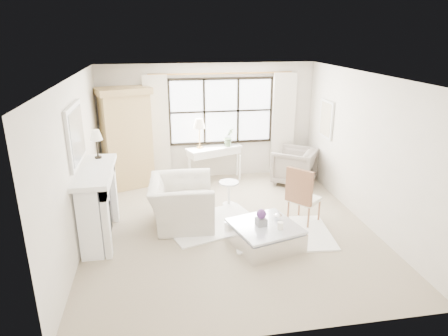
{
  "coord_description": "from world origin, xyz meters",
  "views": [
    {
      "loc": [
        -1.19,
        -6.4,
        3.4
      ],
      "look_at": [
        -0.06,
        0.2,
        1.08
      ],
      "focal_mm": 32.0,
      "sensor_mm": 36.0,
      "label": 1
    }
  ],
  "objects": [
    {
      "name": "planter_flowers",
      "position": [
        0.39,
        -0.73,
        0.58
      ],
      "size": [
        0.16,
        0.16,
        0.16
      ],
      "primitive_type": "sphere",
      "color": "#512967",
      "rests_on": "planter_box"
    },
    {
      "name": "art_canvas",
      "position": [
        2.45,
        1.7,
        1.55
      ],
      "size": [
        0.01,
        0.52,
        0.72
      ],
      "primitive_type": "cube",
      "color": "#BDB293",
      "rests_on": "wall_right"
    },
    {
      "name": "mantel_lamp",
      "position": [
        -2.25,
        0.59,
        1.65
      ],
      "size": [
        0.22,
        0.22,
        0.51
      ],
      "color": "black",
      "rests_on": "fireplace"
    },
    {
      "name": "wall_front",
      "position": [
        0.0,
        -2.75,
        1.35
      ],
      "size": [
        5.0,
        0.0,
        5.0
      ],
      "primitive_type": "plane",
      "rotation": [
        -1.57,
        0.0,
        0.0
      ],
      "color": "beige",
      "rests_on": "ground"
    },
    {
      "name": "console_table",
      "position": [
        0.09,
        2.51,
        0.4
      ],
      "size": [
        1.38,
        0.87,
        0.8
      ],
      "rotation": [
        0.0,
        0.0,
        0.35
      ],
      "color": "white",
      "rests_on": "floor"
    },
    {
      "name": "curtain_rod",
      "position": [
        0.3,
        2.67,
        2.47
      ],
      "size": [
        3.3,
        0.04,
        0.04
      ],
      "primitive_type": "cylinder",
      "rotation": [
        0.0,
        1.57,
        0.0
      ],
      "color": "#B6813F",
      "rests_on": "wall_back"
    },
    {
      "name": "side_table",
      "position": [
        0.17,
        0.97,
        0.33
      ],
      "size": [
        0.4,
        0.4,
        0.51
      ],
      "color": "white",
      "rests_on": "floor"
    },
    {
      "name": "mirror_glass",
      "position": [
        -2.44,
        0.0,
        1.84
      ],
      "size": [
        0.02,
        1.0,
        0.8
      ],
      "primitive_type": "cube",
      "color": "silver",
      "rests_on": "wall_left"
    },
    {
      "name": "curtain_left",
      "position": [
        -1.2,
        2.65,
        1.24
      ],
      "size": [
        0.55,
        0.1,
        2.47
      ],
      "primitive_type": "cube",
      "color": "silver",
      "rests_on": "ground"
    },
    {
      "name": "window_pane",
      "position": [
        0.3,
        2.73,
        1.6
      ],
      "size": [
        2.4,
        0.02,
        1.5
      ],
      "primitive_type": "cube",
      "color": "white",
      "rests_on": "wall_back"
    },
    {
      "name": "art_frame",
      "position": [
        2.47,
        1.7,
        1.55
      ],
      "size": [
        0.04,
        0.62,
        0.82
      ],
      "primitive_type": "cube",
      "color": "silver",
      "rests_on": "wall_right"
    },
    {
      "name": "rug_left",
      "position": [
        -0.28,
        0.17,
        0.01
      ],
      "size": [
        1.96,
        1.64,
        0.03
      ],
      "primitive_type": "cube",
      "rotation": [
        0.0,
        0.0,
        0.31
      ],
      "color": "white",
      "rests_on": "floor"
    },
    {
      "name": "club_armchair",
      "position": [
        -0.83,
        0.32,
        0.42
      ],
      "size": [
        1.21,
        1.37,
        0.84
      ],
      "primitive_type": "imported",
      "rotation": [
        0.0,
        0.0,
        1.5
      ],
      "color": "beige",
      "rests_on": "floor"
    },
    {
      "name": "coffee_table",
      "position": [
        0.46,
        -0.73,
        0.18
      ],
      "size": [
        1.23,
        1.23,
        0.38
      ],
      "rotation": [
        0.0,
        0.0,
        0.28
      ],
      "color": "white",
      "rests_on": "floor"
    },
    {
      "name": "ceiling",
      "position": [
        0.0,
        0.0,
        2.7
      ],
      "size": [
        5.5,
        5.5,
        0.0
      ],
      "primitive_type": "plane",
      "rotation": [
        3.14,
        0.0,
        0.0
      ],
      "color": "white",
      "rests_on": "ground"
    },
    {
      "name": "console_lamp",
      "position": [
        -0.25,
        2.51,
        1.36
      ],
      "size": [
        0.28,
        0.28,
        0.69
      ],
      "color": "#BC8B41",
      "rests_on": "console_table"
    },
    {
      "name": "wall_back",
      "position": [
        0.0,
        2.75,
        1.35
      ],
      "size": [
        5.0,
        0.0,
        5.0
      ],
      "primitive_type": "plane",
      "rotation": [
        1.57,
        0.0,
        0.0
      ],
      "color": "beige",
      "rests_on": "ground"
    },
    {
      "name": "floor",
      "position": [
        0.0,
        0.0,
        0.0
      ],
      "size": [
        5.5,
        5.5,
        0.0
      ],
      "primitive_type": "plane",
      "color": "tan",
      "rests_on": "ground"
    },
    {
      "name": "pillar_candle",
      "position": [
        0.66,
        -0.91,
        0.44
      ],
      "size": [
        0.1,
        0.1,
        0.12
      ],
      "primitive_type": "cylinder",
      "color": "white",
      "rests_on": "coffee_table"
    },
    {
      "name": "mirror_frame",
      "position": [
        -2.47,
        0.0,
        1.84
      ],
      "size": [
        0.05,
        1.15,
        0.95
      ],
      "primitive_type": "cube",
      "color": "silver",
      "rests_on": "wall_left"
    },
    {
      "name": "wingback_chair",
      "position": [
        1.89,
        1.96,
        0.41
      ],
      "size": [
        1.25,
        1.24,
        0.82
      ],
      "primitive_type": "imported",
      "rotation": [
        0.0,
        0.0,
        -2.2
      ],
      "color": "gray",
      "rests_on": "floor"
    },
    {
      "name": "orchid_plant",
      "position": [
        0.45,
        2.53,
        1.02
      ],
      "size": [
        0.29,
        0.25,
        0.44
      ],
      "primitive_type": "imported",
      "rotation": [
        0.0,
        0.0,
        0.27
      ],
      "color": "#556F4A",
      "rests_on": "console_table"
    },
    {
      "name": "armoire",
      "position": [
        -1.88,
        2.43,
        1.14
      ],
      "size": [
        1.29,
        1.04,
        2.24
      ],
      "rotation": [
        0.0,
        0.0,
        0.35
      ],
      "color": "tan",
      "rests_on": "floor"
    },
    {
      "name": "window_frame",
      "position": [
        0.3,
        2.72,
        1.6
      ],
      "size": [
        2.5,
        0.04,
        1.5
      ],
      "primitive_type": null,
      "color": "black",
      "rests_on": "wall_back"
    },
    {
      "name": "curtain_right",
      "position": [
        1.8,
        2.65,
        1.24
      ],
      "size": [
        0.55,
        0.1,
        2.47
      ],
      "primitive_type": "cube",
      "color": "silver",
      "rests_on": "ground"
    },
    {
      "name": "rug_right",
      "position": [
        0.86,
        -0.41,
        0.02
      ],
      "size": [
        1.82,
        1.44,
        0.03
      ],
      "primitive_type": "cube",
      "rotation": [
        0.0,
        0.0,
        -0.1
      ],
      "color": "white",
      "rests_on": "floor"
    },
    {
      "name": "french_chair",
      "position": [
        1.38,
        -0.03,
        0.31
      ],
      "size": [
        0.68,
        0.68,
        1.08
      ],
      "rotation": [
        0.0,
        0.0,
        2.27
      ],
      "color": "#94603E",
      "rests_on": "floor"
    },
    {
      "name": "wall_left",
      "position": [
        -2.5,
        0.0,
        1.35
      ],
      "size": [
        0.0,
        5.5,
        5.5
      ],
      "primitive_type": "plane",
      "rotation": [
        1.57,
        0.0,
        1.57
      ],
      "color": "beige",
      "rests_on": "ground"
    },
    {
      "name": "planter_box",
      "position": [
        0.39,
        -0.73,
        0.44
      ],
      "size": [
        0.19,
        0.19,
        0.12
      ],
      "primitive_type": "cube",
      "rotation": [
        0.0,
        0.0,
        0.15
      ],
      "color": "slate",
      "rests_on": "coffee_table"
    },
    {
      "name": "fireplace",
      "position": [
        -2.27,
        0.0,
        0.65
      ],
      "size": [
        0.58,
        1.66,
        1.26
      ],
      "color": "white",
      "rests_on": "ground"
    },
    {
      "name": "coffee_vase",
      "position": [
        0.73,
        -0.57,
        0.46
      ],
      "size": [
        0.19,
        0.19,
        0.15
      ],
      "primitive_type": "imported",
      "rotation": [
        0.0,
        0.0,
        -0.37
      ],
      "color": "white",
      "rests_on": "coffee_table"
    },
    {
      "name": "wall_right",
      "position": [
        2.5,
        0.0,
        1.35
      ],
      "size": [
        0.0,
        5.5,
        5.5
      ],
      "primitive_type": "plane",
      "rotation": [
        1.57,
        0.0,
        -1.57
      ],
      "color": "beige",
      "rests_on": "ground"
    }
  ]
}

